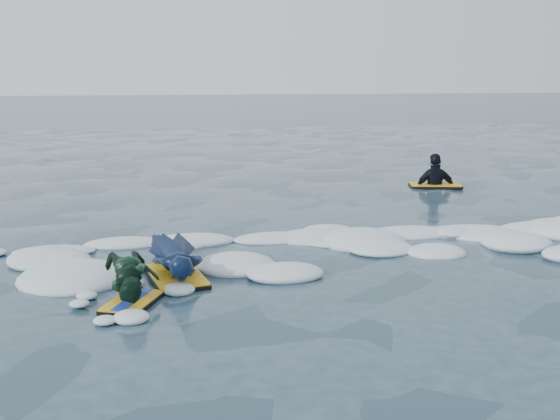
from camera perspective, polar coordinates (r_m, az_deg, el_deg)
The scene contains 5 objects.
ground at distance 8.38m, azimuth 0.49°, elevation -5.27°, with size 120.00×120.00×0.00m, color #1B2C41.
foam_band at distance 9.36m, azimuth -0.61°, elevation -3.48°, with size 12.00×3.10×0.30m, color white, non-canonical shape.
prone_woman_unit at distance 8.38m, azimuth -8.51°, elevation -3.86°, with size 0.78×1.65×0.42m.
prone_child_unit at distance 7.58m, azimuth -11.93°, elevation -5.49°, with size 0.70×1.24×0.45m.
waiting_rider_unit at distance 14.81m, azimuth 12.48°, elevation 1.54°, with size 1.13×0.77×1.56m.
Camera 1 is at (-1.40, -7.90, 2.40)m, focal length 45.00 mm.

